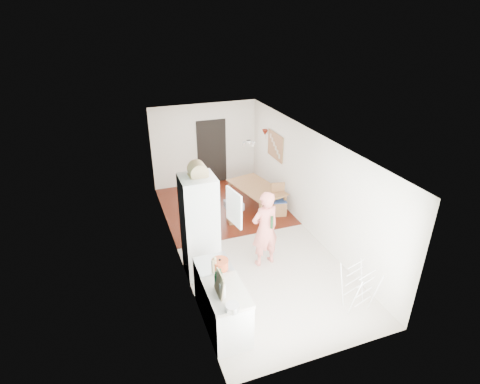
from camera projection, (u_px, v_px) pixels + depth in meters
room_shell at (246, 193)px, 8.29m from camera, size 3.20×7.00×2.50m
floor at (246, 240)px, 8.84m from camera, size 3.20×7.00×0.01m
wood_floor_overlay at (222, 206)px, 10.40m from camera, size 3.20×3.30×0.01m
sage_wall_panel at (197, 227)px, 5.85m from camera, size 0.02×3.00×1.30m
tile_splashback at (209, 284)px, 5.70m from camera, size 0.02×1.90×0.50m
doorway_recess at (212, 152)px, 11.41m from camera, size 0.90×0.04×2.00m
base_cabinet at (227, 315)px, 6.10m from camera, size 0.60×0.90×0.86m
worktop at (227, 293)px, 5.90m from camera, size 0.62×0.92×0.06m
range_cooker at (214, 285)px, 6.73m from camera, size 0.60×0.60×0.88m
cooker_top at (213, 265)px, 6.53m from camera, size 0.60×0.60×0.04m
fridge_housing at (200, 227)px, 7.32m from camera, size 0.66×0.66×2.15m
fridge_door at (234, 208)px, 7.05m from camera, size 0.14×0.56×0.70m
fridge_interior at (214, 203)px, 7.21m from camera, size 0.02×0.52×0.66m
pinboard at (276, 146)px, 10.25m from camera, size 0.03×0.90×0.70m
pinboard_frame at (275, 146)px, 10.25m from camera, size 0.00×0.94×0.74m
wall_sconce at (265, 132)px, 10.70m from camera, size 0.18×0.18×0.16m
person at (265, 223)px, 7.63m from camera, size 0.79×0.58×2.00m
dining_table at (257, 198)px, 10.29m from camera, size 1.09×1.58×0.51m
dining_chair at (279, 200)px, 9.79m from camera, size 0.43×0.43×0.85m
stool at (234, 215)px, 9.52m from camera, size 0.33×0.33×0.42m
grey_drape at (234, 205)px, 9.36m from camera, size 0.42×0.42×0.18m
drying_rack at (358, 288)px, 6.67m from camera, size 0.54×0.52×0.87m
bread_bin at (198, 171)px, 6.87m from camera, size 0.42×0.41×0.19m
red_casserole at (220, 264)px, 6.36m from camera, size 0.31×0.31×0.17m
steel_pan at (232, 308)px, 5.48m from camera, size 0.23×0.23×0.11m
held_bottle at (272, 222)px, 7.50m from camera, size 0.06×0.06×0.27m
bottle_a at (220, 280)px, 5.89m from camera, size 0.08×0.08×0.30m
bottle_b at (216, 281)px, 5.90m from camera, size 0.07×0.07×0.26m
bottle_c at (223, 290)px, 5.72m from camera, size 0.12×0.12×0.25m
pepper_mill_front at (213, 267)px, 6.27m from camera, size 0.07×0.07×0.20m
pepper_mill_back at (215, 266)px, 6.27m from camera, size 0.07×0.07×0.23m
chopping_boards at (219, 285)px, 5.72m from camera, size 0.10×0.29×0.40m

